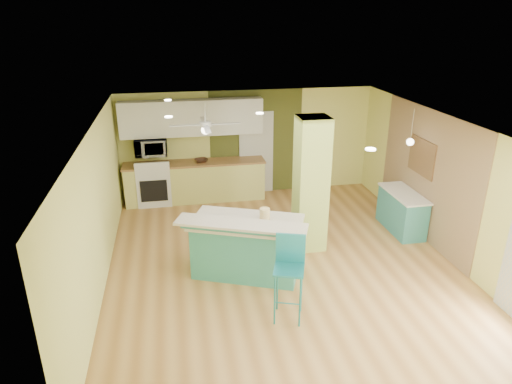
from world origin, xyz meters
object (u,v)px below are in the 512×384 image
peninsula (246,246)px  fruit_bowl (201,160)px  canister (265,214)px  bar_stool (290,264)px  side_counter (402,211)px

peninsula → fruit_bowl: (-0.48, 3.39, 0.46)m
fruit_bowl → canister: (0.80, -3.34, 0.08)m
bar_stool → fruit_bowl: bearing=119.8°
peninsula → fruit_bowl: peninsula is taller
side_counter → bar_stool: bearing=-142.0°
bar_stool → canister: size_ratio=6.80×
side_counter → fruit_bowl: size_ratio=4.18×
peninsula → side_counter: 3.52m
peninsula → bar_stool: bearing=-49.9°
bar_stool → side_counter: size_ratio=1.00×
peninsula → canister: canister is taller
bar_stool → canister: (-0.09, 1.31, 0.20)m
side_counter → canister: size_ratio=6.78×
bar_stool → peninsula: bearing=126.8°
canister → peninsula: bearing=-172.5°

